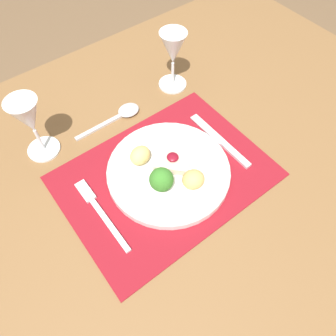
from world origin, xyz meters
The scene contains 9 objects.
ground_plane centered at (0.00, 0.00, 0.00)m, with size 8.00×8.00×0.00m, color brown.
dining_table centered at (0.00, 0.00, 0.67)m, with size 1.55×1.08×0.75m.
placemat centered at (0.00, 0.00, 0.75)m, with size 0.46×0.34×0.00m, color maroon.
dinner_plate centered at (0.01, 0.00, 0.77)m, with size 0.28×0.28×0.08m.
fork centered at (-0.17, 0.02, 0.75)m, with size 0.02×0.20×0.01m.
knife centered at (0.17, -0.01, 0.75)m, with size 0.02×0.20×0.01m.
spoon centered at (0.03, 0.22, 0.75)m, with size 0.19×0.05×0.02m.
wine_glass_near centered at (0.20, 0.23, 0.86)m, with size 0.08×0.08×0.17m.
wine_glass_far centered at (-0.19, 0.24, 0.86)m, with size 0.08×0.08×0.16m.
Camera 1 is at (-0.24, -0.33, 1.38)m, focal length 35.00 mm.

